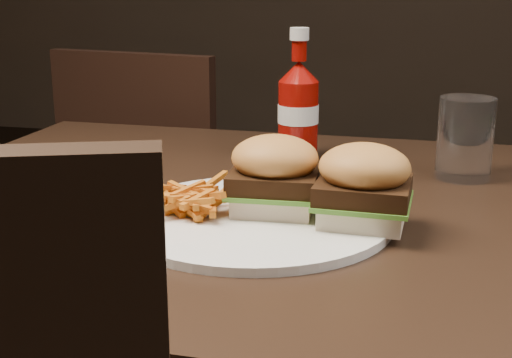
% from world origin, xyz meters
% --- Properties ---
extents(dining_table, '(1.20, 0.80, 0.04)m').
position_xyz_m(dining_table, '(0.00, 0.00, 0.73)').
color(dining_table, black).
rests_on(dining_table, ground).
extents(chair_far, '(0.47, 0.47, 0.04)m').
position_xyz_m(chair_far, '(-0.49, 0.74, 0.43)').
color(chair_far, black).
rests_on(chair_far, ground).
extents(plate, '(0.32, 0.32, 0.01)m').
position_xyz_m(plate, '(-0.08, -0.09, 0.76)').
color(plate, white).
rests_on(plate, dining_table).
extents(sandwich_half_a, '(0.10, 0.09, 0.02)m').
position_xyz_m(sandwich_half_a, '(-0.06, -0.07, 0.77)').
color(sandwich_half_a, '#FBDDC2').
rests_on(sandwich_half_a, plate).
extents(sandwich_half_b, '(0.09, 0.09, 0.02)m').
position_xyz_m(sandwich_half_b, '(0.04, -0.09, 0.77)').
color(sandwich_half_b, beige).
rests_on(sandwich_half_b, plate).
extents(fries_pile, '(0.11, 0.11, 0.04)m').
position_xyz_m(fries_pile, '(-0.16, -0.09, 0.78)').
color(fries_pile, '#B96A18').
rests_on(fries_pile, plate).
extents(ketchup_bottle, '(0.07, 0.07, 0.13)m').
position_xyz_m(ketchup_bottle, '(-0.09, 0.22, 0.81)').
color(ketchup_bottle, maroon).
rests_on(ketchup_bottle, dining_table).
extents(tumbler, '(0.09, 0.09, 0.12)m').
position_xyz_m(tumbler, '(0.16, 0.17, 0.81)').
color(tumbler, white).
rests_on(tumbler, dining_table).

